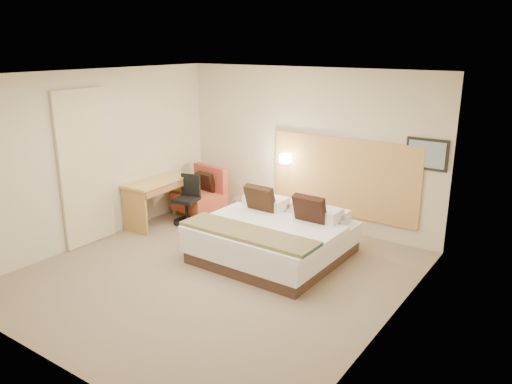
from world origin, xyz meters
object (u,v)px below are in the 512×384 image
Objects in this scene: bed at (274,237)px; desk at (159,189)px; lounge_chair at (202,195)px; side_table at (247,212)px; desk_chair at (188,204)px.

bed is 2.48m from desk.
lounge_chair reaches higher than side_table.
desk_chair is at bearing 35.02° from desk.
lounge_chair is 1.12m from side_table.
desk_chair is (-2.06, 0.38, 0.03)m from bed.
bed is at bearing -36.29° from side_table.
lounge_chair is 0.72× the size of desk.
bed is at bearing -10.46° from desk_chair.
lounge_chair is 1.10× the size of desk_chair.
bed is 2.42× the size of desk_chair.
side_table is 1.07m from desk_chair.
bed is 2.20× the size of lounge_chair.
side_table is at bearing 26.29° from desk.
side_table is at bearing 143.71° from bed.
lounge_chair is 0.53m from desk_chair.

